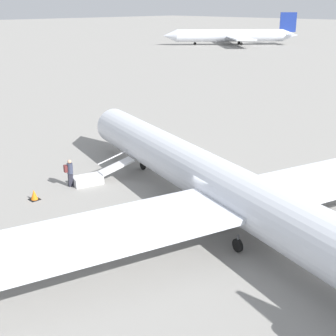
{
  "coord_description": "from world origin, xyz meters",
  "views": [
    {
      "loc": [
        -13.66,
        17.51,
        10.78
      ],
      "look_at": [
        4.36,
        -0.38,
        1.79
      ],
      "focal_mm": 50.0,
      "sensor_mm": 36.0,
      "label": 1
    }
  ],
  "objects_px": {
    "airplane_main": "(235,193)",
    "passenger": "(69,171)",
    "airplane_taxiing_distant": "(233,35)",
    "boarding_stairs": "(94,177)"
  },
  "relations": [
    {
      "from": "airplane_taxiing_distant",
      "to": "passenger",
      "type": "distance_m",
      "value": 106.58
    },
    {
      "from": "boarding_stairs",
      "to": "passenger",
      "type": "height_order",
      "value": "passenger"
    },
    {
      "from": "passenger",
      "to": "boarding_stairs",
      "type": "bearing_deg",
      "value": -3.09
    },
    {
      "from": "boarding_stairs",
      "to": "passenger",
      "type": "relative_size",
      "value": 2.38
    },
    {
      "from": "airplane_main",
      "to": "passenger",
      "type": "distance_m",
      "value": 11.1
    },
    {
      "from": "airplane_main",
      "to": "passenger",
      "type": "relative_size",
      "value": 19.68
    },
    {
      "from": "airplane_main",
      "to": "passenger",
      "type": "height_order",
      "value": "airplane_main"
    },
    {
      "from": "airplane_main",
      "to": "airplane_taxiing_distant",
      "type": "height_order",
      "value": "airplane_taxiing_distant"
    },
    {
      "from": "airplane_main",
      "to": "airplane_taxiing_distant",
      "type": "xyz_separation_m",
      "value": [
        67.97,
        -87.41,
        0.5
      ]
    },
    {
      "from": "airplane_main",
      "to": "boarding_stairs",
      "type": "distance_m",
      "value": 10.47
    }
  ]
}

